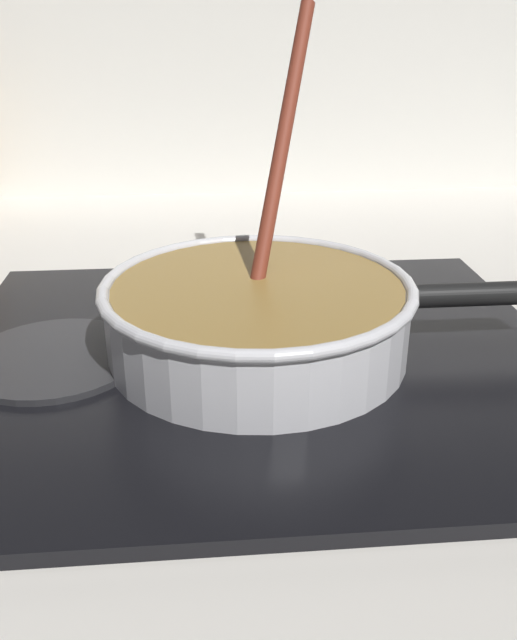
# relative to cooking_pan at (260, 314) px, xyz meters

# --- Properties ---
(ground) EXTENTS (2.40, 1.60, 0.04)m
(ground) POSITION_rel_cooking_pan_xyz_m (-0.05, -0.12, -0.07)
(ground) COLOR beige
(backsplash_wall) EXTENTS (2.40, 0.02, 0.55)m
(backsplash_wall) POSITION_rel_cooking_pan_xyz_m (-0.05, 0.67, 0.22)
(backsplash_wall) COLOR silver
(backsplash_wall) RESTS_ON ground
(hob_plate) EXTENTS (0.56, 0.48, 0.01)m
(hob_plate) POSITION_rel_cooking_pan_xyz_m (-0.00, -0.00, -0.04)
(hob_plate) COLOR black
(hob_plate) RESTS_ON ground
(burner_ring) EXTENTS (0.18, 0.18, 0.01)m
(burner_ring) POSITION_rel_cooking_pan_xyz_m (-0.00, -0.00, -0.03)
(burner_ring) COLOR #592D0C
(burner_ring) RESTS_ON hob_plate
(spare_burner) EXTENTS (0.16, 0.16, 0.01)m
(spare_burner) POSITION_rel_cooking_pan_xyz_m (-0.18, -0.00, -0.04)
(spare_burner) COLOR #262628
(spare_burner) RESTS_ON hob_plate
(cooking_pan) EXTENTS (0.41, 0.30, 0.30)m
(cooking_pan) POSITION_rel_cooking_pan_xyz_m (0.00, 0.00, 0.00)
(cooking_pan) COLOR silver
(cooking_pan) RESTS_ON hob_plate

